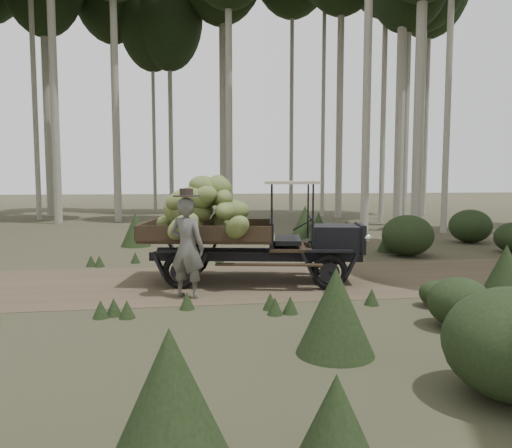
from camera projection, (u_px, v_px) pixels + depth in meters
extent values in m
plane|color=#473D2B|center=(183.00, 283.00, 10.79)|extent=(120.00, 120.00, 0.00)
cube|color=brown|center=(183.00, 283.00, 10.79)|extent=(70.00, 4.00, 0.01)
cube|color=black|center=(335.00, 238.00, 10.78)|extent=(1.13, 1.09, 0.54)
cube|color=black|center=(360.00, 238.00, 10.76)|extent=(0.27, 0.98, 0.61)
cube|color=black|center=(272.00, 233.00, 10.82)|extent=(0.32, 1.36, 0.54)
cube|color=#38281C|center=(209.00, 237.00, 10.88)|extent=(3.01, 2.23, 0.08)
cube|color=#38281C|center=(214.00, 225.00, 11.74)|extent=(2.71, 0.55, 0.31)
cube|color=#38281C|center=(203.00, 234.00, 9.99)|extent=(2.71, 0.55, 0.31)
cube|color=#38281C|center=(147.00, 229.00, 10.92)|extent=(0.38, 1.74, 0.31)
cube|color=#BEB19D|center=(291.00, 182.00, 10.71)|extent=(1.41, 1.84, 0.06)
cube|color=black|center=(257.00, 252.00, 11.25)|extent=(4.45, 0.91, 0.18)
cube|color=black|center=(255.00, 257.00, 10.51)|extent=(4.45, 0.91, 0.18)
torus|color=black|center=(322.00, 260.00, 11.63)|extent=(0.76, 0.27, 0.74)
torus|color=black|center=(330.00, 272.00, 10.07)|extent=(0.76, 0.27, 0.74)
torus|color=black|center=(193.00, 259.00, 11.74)|extent=(0.76, 0.27, 0.74)
torus|color=black|center=(180.00, 271.00, 10.18)|extent=(0.76, 0.27, 0.74)
sphere|color=beige|center=(360.00, 233.00, 11.20)|extent=(0.18, 0.18, 0.18)
sphere|color=beige|center=(368.00, 238.00, 10.32)|extent=(0.18, 0.18, 0.18)
ellipsoid|color=olive|center=(225.00, 223.00, 11.60)|extent=(0.87, 0.69, 0.71)
ellipsoid|color=olive|center=(182.00, 211.00, 10.74)|extent=(0.84, 0.70, 0.66)
ellipsoid|color=olive|center=(198.00, 200.00, 10.66)|extent=(0.73, 0.92, 0.66)
ellipsoid|color=olive|center=(218.00, 187.00, 10.84)|extent=(0.63, 0.83, 0.69)
ellipsoid|color=olive|center=(183.00, 222.00, 11.20)|extent=(0.78, 0.68, 0.44)
ellipsoid|color=olive|center=(231.00, 209.00, 11.33)|extent=(0.82, 0.90, 0.46)
ellipsoid|color=olive|center=(223.00, 198.00, 10.68)|extent=(0.45, 0.78, 0.42)
ellipsoid|color=olive|center=(218.00, 188.00, 10.74)|extent=(0.84, 0.72, 0.59)
ellipsoid|color=olive|center=(166.00, 226.00, 10.99)|extent=(0.57, 0.94, 0.66)
ellipsoid|color=olive|center=(175.00, 210.00, 11.29)|extent=(0.76, 0.92, 0.50)
ellipsoid|color=olive|center=(206.00, 197.00, 10.88)|extent=(0.89, 0.56, 0.43)
ellipsoid|color=olive|center=(201.00, 188.00, 10.78)|extent=(0.85, 0.84, 0.57)
ellipsoid|color=olive|center=(180.00, 221.00, 11.46)|extent=(0.79, 0.49, 0.42)
ellipsoid|color=olive|center=(235.00, 211.00, 10.62)|extent=(0.66, 0.44, 0.49)
ellipsoid|color=olive|center=(204.00, 196.00, 10.51)|extent=(0.79, 0.70, 0.53)
ellipsoid|color=olive|center=(206.00, 188.00, 10.73)|extent=(1.03, 0.90, 0.65)
ellipsoid|color=olive|center=(222.00, 223.00, 11.18)|extent=(0.64, 0.85, 0.67)
ellipsoid|color=olive|center=(226.00, 211.00, 10.47)|extent=(0.63, 0.81, 0.44)
ellipsoid|color=olive|center=(182.00, 199.00, 10.61)|extent=(0.93, 0.64, 0.65)
ellipsoid|color=olive|center=(205.00, 187.00, 10.75)|extent=(0.77, 0.86, 0.53)
ellipsoid|color=olive|center=(179.00, 224.00, 11.14)|extent=(0.80, 0.94, 0.50)
ellipsoid|color=olive|center=(202.00, 208.00, 11.32)|extent=(0.69, 0.90, 0.50)
ellipsoid|color=olive|center=(196.00, 197.00, 10.54)|extent=(0.83, 0.49, 0.64)
ellipsoid|color=olive|center=(204.00, 186.00, 10.88)|extent=(0.39, 0.65, 0.40)
ellipsoid|color=olive|center=(191.00, 225.00, 10.65)|extent=(0.83, 0.88, 0.52)
ellipsoid|color=olive|center=(198.00, 212.00, 10.68)|extent=(0.76, 0.53, 0.58)
ellipsoid|color=olive|center=(217.00, 194.00, 11.04)|extent=(0.66, 0.85, 0.54)
ellipsoid|color=olive|center=(183.00, 226.00, 9.94)|extent=(0.95, 0.80, 0.74)
ellipsoid|color=olive|center=(237.00, 227.00, 9.90)|extent=(0.71, 0.90, 0.68)
imported|color=#55544E|center=(187.00, 248.00, 9.41)|extent=(0.83, 0.74, 1.91)
cylinder|color=#302621|center=(186.00, 196.00, 9.32)|extent=(0.70, 0.70, 0.03)
cylinder|color=#302621|center=(186.00, 192.00, 9.31)|extent=(0.35, 0.35, 0.15)
cylinder|color=#B2AD9E|center=(386.00, 51.00, 29.29)|extent=(0.20, 0.20, 19.34)
cylinder|color=#B2AD9E|center=(402.00, 50.00, 22.92)|extent=(0.42, 0.42, 16.28)
cylinder|color=#B2AD9E|center=(421.00, 41.00, 20.42)|extent=(0.43, 0.43, 15.73)
cylinder|color=#B2AD9E|center=(292.00, 51.00, 30.85)|extent=(0.24, 0.24, 20.15)
cylinder|color=#B2AD9E|center=(406.00, 65.00, 23.31)|extent=(0.41, 0.41, 15.01)
cylinder|color=#B2AD9E|center=(385.00, 8.00, 24.41)|extent=(0.23, 0.23, 21.09)
cylinder|color=#B2AD9E|center=(341.00, 50.00, 27.58)|extent=(0.37, 0.37, 18.67)
cylinder|color=#B2AD9E|center=(229.00, 45.00, 24.68)|extent=(0.35, 0.35, 17.63)
cylinder|color=#B2AD9E|center=(424.00, 63.00, 26.10)|extent=(0.25, 0.25, 16.53)
cylinder|color=#B2AD9E|center=(46.00, 67.00, 29.04)|extent=(0.44, 0.44, 17.43)
cylinder|color=#B2AD9E|center=(170.00, 95.00, 31.59)|extent=(0.29, 0.29, 15.05)
ellipsoid|color=black|center=(169.00, 16.00, 31.14)|extent=(4.21, 4.21, 6.74)
cylinder|color=#B2AD9E|center=(223.00, 56.00, 30.25)|extent=(0.43, 0.43, 19.26)
cylinder|color=#B2AD9E|center=(31.00, 4.00, 25.89)|extent=(0.27, 0.27, 22.55)
cylinder|color=#B2AD9E|center=(428.00, 68.00, 29.12)|extent=(0.28, 0.28, 17.31)
cylinder|color=#B2AD9E|center=(113.00, 72.00, 32.23)|extent=(0.30, 0.30, 18.20)
cylinder|color=#B2AD9E|center=(153.00, 95.00, 32.16)|extent=(0.23, 0.23, 15.19)
ellipsoid|color=black|center=(152.00, 17.00, 31.71)|extent=(4.25, 4.25, 6.80)
cylinder|color=#B2AD9E|center=(324.00, 39.00, 28.63)|extent=(0.22, 0.22, 20.48)
cylinder|color=#B2AD9E|center=(114.00, 38.00, 24.99)|extent=(0.36, 0.36, 18.55)
cylinder|color=#B2AD9E|center=(221.00, 57.00, 30.42)|extent=(0.21, 0.21, 19.21)
ellipsoid|color=#233319|center=(436.00, 293.00, 8.80)|extent=(0.58, 0.58, 0.47)
ellipsoid|color=#233319|center=(459.00, 302.00, 7.56)|extent=(0.95, 0.95, 0.76)
cone|color=#233319|center=(346.00, 236.00, 15.38)|extent=(0.87, 0.87, 0.97)
ellipsoid|color=#233319|center=(408.00, 235.00, 14.47)|extent=(1.48, 1.48, 1.19)
cone|color=#233319|center=(336.00, 418.00, 3.96)|extent=(0.66, 0.66, 0.74)
cone|color=#233319|center=(506.00, 273.00, 9.16)|extent=(0.95, 0.95, 1.06)
ellipsoid|color=#233319|center=(470.00, 226.00, 17.40)|extent=(1.45, 1.45, 1.16)
cone|color=#233319|center=(136.00, 230.00, 16.52)|extent=(1.00, 1.00, 1.11)
cone|color=#233319|center=(388.00, 240.00, 15.31)|extent=(0.65, 0.65, 0.72)
cone|color=#233319|center=(170.00, 406.00, 3.68)|extent=(1.07, 1.07, 1.19)
cone|color=#233319|center=(305.00, 223.00, 18.06)|extent=(1.14, 1.14, 1.27)
cone|color=#233319|center=(318.00, 228.00, 16.96)|extent=(0.99, 0.99, 1.10)
cone|color=#233319|center=(336.00, 311.00, 6.41)|extent=(1.02, 1.02, 1.13)
cone|color=#233319|center=(135.00, 257.00, 13.31)|extent=(0.27, 0.27, 0.30)
cone|color=#233319|center=(91.00, 261.00, 12.80)|extent=(0.27, 0.27, 0.30)
cone|color=#233319|center=(504.00, 294.00, 9.17)|extent=(0.27, 0.27, 0.30)
cone|color=#233319|center=(127.00, 309.00, 8.09)|extent=(0.27, 0.27, 0.30)
cone|color=#233319|center=(270.00, 301.00, 8.61)|extent=(0.27, 0.27, 0.30)
cone|color=#233319|center=(114.00, 307.00, 8.23)|extent=(0.27, 0.27, 0.30)
cone|color=#233319|center=(290.00, 305.00, 8.36)|extent=(0.27, 0.27, 0.30)
cone|color=#233319|center=(99.00, 261.00, 12.75)|extent=(0.27, 0.27, 0.30)
cone|color=#233319|center=(101.00, 309.00, 8.09)|extent=(0.27, 0.27, 0.30)
cone|color=#233319|center=(187.00, 301.00, 8.63)|extent=(0.27, 0.27, 0.30)
cone|color=#233319|center=(372.00, 297.00, 8.92)|extent=(0.27, 0.27, 0.30)
cone|color=#233319|center=(219.00, 256.00, 13.48)|extent=(0.27, 0.27, 0.30)
cone|color=#233319|center=(275.00, 306.00, 8.28)|extent=(0.27, 0.27, 0.30)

